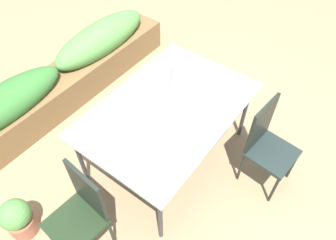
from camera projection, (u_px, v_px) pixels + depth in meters
The scene contains 7 objects.
ground_plane at pixel (165, 150), 3.57m from camera, with size 12.00×12.00×0.00m, color #9E7F5B.
dining_table at pixel (168, 111), 2.97m from camera, with size 1.67×1.13×0.78m.
chair_end_left at pixel (81, 212), 2.48m from camera, with size 0.44×0.44×1.00m.
chair_near_right at pixel (267, 142), 2.97m from camera, with size 0.45×0.45×0.98m.
flower_vase at pixel (172, 80), 3.02m from camera, with size 0.06×0.06×0.28m.
planter_box at pixel (61, 79), 3.86m from camera, with size 3.32×0.52×0.72m.
potted_plant at pixel (18, 218), 2.80m from camera, with size 0.28×0.28×0.45m.
Camera 1 is at (-1.66, -1.28, 2.91)m, focal length 33.69 mm.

